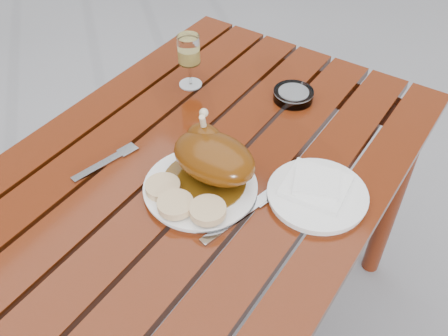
% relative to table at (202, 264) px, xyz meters
% --- Properties ---
extents(ground, '(60.00, 60.00, 0.00)m').
position_rel_table_xyz_m(ground, '(0.00, 0.00, -0.38)').
color(ground, slate).
rests_on(ground, ground).
extents(table, '(0.80, 1.20, 0.75)m').
position_rel_table_xyz_m(table, '(0.00, 0.00, 0.00)').
color(table, '#65200C').
rests_on(table, ground).
extents(dinner_plate, '(0.28, 0.28, 0.02)m').
position_rel_table_xyz_m(dinner_plate, '(0.05, -0.06, 0.38)').
color(dinner_plate, white).
rests_on(dinner_plate, table).
extents(roast_duck, '(0.19, 0.18, 0.14)m').
position_rel_table_xyz_m(roast_duck, '(0.05, -0.01, 0.44)').
color(roast_duck, '#503009').
rests_on(roast_duck, dinner_plate).
extents(bread_dumplings, '(0.19, 0.10, 0.02)m').
position_rel_table_xyz_m(bread_dumplings, '(0.05, -0.12, 0.40)').
color(bread_dumplings, '#DCB886').
rests_on(bread_dumplings, dinner_plate).
extents(wine_glass, '(0.08, 0.08, 0.15)m').
position_rel_table_xyz_m(wine_glass, '(-0.20, 0.25, 0.45)').
color(wine_glass, '#D7C261').
rests_on(wine_glass, table).
extents(side_plate, '(0.23, 0.23, 0.02)m').
position_rel_table_xyz_m(side_plate, '(0.27, 0.06, 0.38)').
color(side_plate, white).
rests_on(side_plate, table).
extents(napkin, '(0.14, 0.13, 0.01)m').
position_rel_table_xyz_m(napkin, '(0.26, 0.07, 0.40)').
color(napkin, white).
rests_on(napkin, side_plate).
extents(ashtray, '(0.14, 0.14, 0.03)m').
position_rel_table_xyz_m(ashtray, '(0.06, 0.35, 0.39)').
color(ashtray, '#B2B7BC').
rests_on(ashtray, table).
extents(fork, '(0.05, 0.15, 0.01)m').
position_rel_table_xyz_m(fork, '(-0.18, -0.11, 0.38)').
color(fork, gray).
rests_on(fork, table).
extents(knife, '(0.07, 0.20, 0.01)m').
position_rel_table_xyz_m(knife, '(0.16, -0.07, 0.38)').
color(knife, gray).
rests_on(knife, table).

